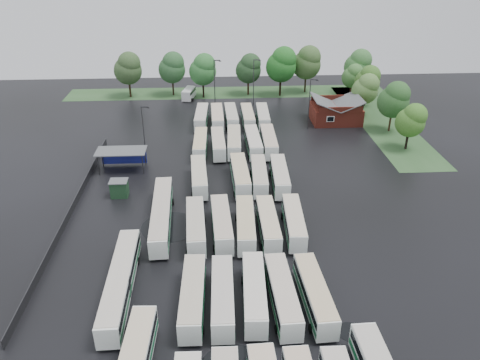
{
  "coord_description": "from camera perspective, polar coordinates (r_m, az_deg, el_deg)",
  "views": [
    {
      "loc": [
        -1.56,
        -50.16,
        34.95
      ],
      "look_at": [
        2.0,
        12.0,
        2.5
      ],
      "focal_mm": 35.0,
      "sensor_mm": 36.0,
      "label": 1
    }
  ],
  "objects": [
    {
      "name": "ground",
      "position": [
        61.16,
        -1.24,
        -7.33
      ],
      "size": [
        160.0,
        160.0,
        0.0
      ],
      "primitive_type": "plane",
      "color": "black",
      "rests_on": "ground"
    },
    {
      "name": "brick_building",
      "position": [
        101.9,
        11.55,
        8.02
      ],
      "size": [
        10.07,
        8.6,
        5.39
      ],
      "color": "maroon",
      "rests_on": "ground"
    },
    {
      "name": "wash_shed",
      "position": [
        80.48,
        -14.22,
        3.24
      ],
      "size": [
        8.2,
        4.2,
        3.58
      ],
      "color": "#2D2D30",
      "rests_on": "ground"
    },
    {
      "name": "utility_hut",
      "position": [
        72.7,
        -14.5,
        -0.99
      ],
      "size": [
        2.7,
        2.2,
        2.62
      ],
      "color": "#17381E",
      "rests_on": "ground"
    },
    {
      "name": "grass_strip_north",
      "position": [
        120.21,
        -1.46,
        10.62
      ],
      "size": [
        80.0,
        10.0,
        0.01
      ],
      "primitive_type": "cube",
      "color": "#2D5228",
      "rests_on": "ground"
    },
    {
      "name": "grass_strip_east",
      "position": [
        105.49,
        16.76,
        6.99
      ],
      "size": [
        10.0,
        50.0,
        0.01
      ],
      "primitive_type": "cube",
      "color": "#2D5228",
      "rests_on": "ground"
    },
    {
      "name": "west_fence",
      "position": [
        70.63,
        -19.84,
        -3.38
      ],
      "size": [
        0.1,
        50.0,
        1.2
      ],
      "primitive_type": "cube",
      "color": "#2D2D30",
      "rests_on": "ground"
    },
    {
      "name": "bus_r1c0",
      "position": [
        50.44,
        -5.78,
        -13.9
      ],
      "size": [
        2.63,
        11.14,
        3.09
      ],
      "rotation": [
        0.0,
        0.0,
        -0.02
      ],
      "color": "white",
      "rests_on": "ground"
    },
    {
      "name": "bus_r1c1",
      "position": [
        50.28,
        -2.14,
        -13.97
      ],
      "size": [
        2.47,
        10.87,
        3.01
      ],
      "rotation": [
        0.0,
        0.0,
        -0.02
      ],
      "color": "white",
      "rests_on": "ground"
    },
    {
      "name": "bus_r1c2",
      "position": [
        50.66,
        1.75,
        -13.54
      ],
      "size": [
        2.8,
        11.06,
        3.05
      ],
      "rotation": [
        0.0,
        0.0,
        -0.04
      ],
      "color": "white",
      "rests_on": "ground"
    },
    {
      "name": "bus_r1c3",
      "position": [
        50.58,
        5.2,
        -13.73
      ],
      "size": [
        2.74,
        11.12,
        3.07
      ],
      "rotation": [
        0.0,
        0.0,
        0.04
      ],
      "color": "white",
      "rests_on": "ground"
    },
    {
      "name": "bus_r1c4",
      "position": [
        51.08,
        9.08,
        -13.55
      ],
      "size": [
        2.85,
        11.04,
        3.04
      ],
      "rotation": [
        0.0,
        0.0,
        0.05
      ],
      "color": "white",
      "rests_on": "ground"
    },
    {
      "name": "bus_r2c0",
      "position": [
        61.16,
        -5.42,
        -5.56
      ],
      "size": [
        2.86,
        11.11,
        3.06
      ],
      "rotation": [
        0.0,
        0.0,
        0.05
      ],
      "color": "white",
      "rests_on": "ground"
    },
    {
      "name": "bus_r2c1",
      "position": [
        61.35,
        -2.26,
        -5.32
      ],
      "size": [
        2.83,
        11.17,
        3.08
      ],
      "rotation": [
        0.0,
        0.0,
        0.04
      ],
      "color": "white",
      "rests_on": "ground"
    },
    {
      "name": "bus_r2c2",
      "position": [
        61.21,
        0.67,
        -5.4
      ],
      "size": [
        2.71,
        11.03,
        3.05
      ],
      "rotation": [
        0.0,
        0.0,
        -0.04
      ],
      "color": "white",
      "rests_on": "ground"
    },
    {
      "name": "bus_r2c3",
      "position": [
        61.46,
        3.44,
        -5.34
      ],
      "size": [
        2.37,
        10.81,
        3.01
      ],
      "rotation": [
        0.0,
        0.0,
        0.01
      ],
      "color": "white",
      "rests_on": "ground"
    },
    {
      "name": "bus_r2c4",
      "position": [
        62.16,
        6.57,
        -5.07
      ],
      "size": [
        2.84,
        10.87,
        3.0
      ],
      "rotation": [
        0.0,
        0.0,
        -0.05
      ],
      "color": "white",
      "rests_on": "ground"
    },
    {
      "name": "bus_r3c0",
      "position": [
        73.3,
        -5.01,
        0.42
      ],
      "size": [
        2.89,
        11.07,
        3.05
      ],
      "rotation": [
        0.0,
        0.0,
        0.05
      ],
      "color": "white",
      "rests_on": "ground"
    },
    {
      "name": "bus_r3c2",
      "position": [
        73.33,
        0.01,
        0.6
      ],
      "size": [
        2.8,
        11.46,
        3.17
      ],
      "rotation": [
        0.0,
        0.0,
        0.03
      ],
      "color": "white",
      "rests_on": "ground"
    },
    {
      "name": "bus_r3c3",
      "position": [
        73.42,
        2.34,
        0.53
      ],
      "size": [
        2.74,
        10.89,
        3.01
      ],
      "rotation": [
        0.0,
        0.0,
        -0.04
      ],
      "color": "white",
      "rests_on": "ground"
    },
    {
      "name": "bus_r3c4",
      "position": [
        73.41,
        4.86,
        0.49
      ],
      "size": [
        2.86,
        11.22,
        3.1
      ],
      "rotation": [
        0.0,
        0.0,
        -0.05
      ],
      "color": "white",
      "rests_on": "ground"
    },
    {
      "name": "bus_r4c0",
      "position": [
        85.16,
        -4.85,
        4.4
      ],
      "size": [
        2.53,
        10.77,
        2.98
      ],
      "rotation": [
        0.0,
        0.0,
        -0.02
      ],
      "color": "white",
      "rests_on": "ground"
    },
    {
      "name": "bus_r4c1",
      "position": [
        85.11,
        -2.67,
        4.46
      ],
      "size": [
        2.59,
        10.79,
        2.98
      ],
      "rotation": [
        0.0,
        0.0,
        0.03
      ],
      "color": "white",
      "rests_on": "ground"
    },
    {
      "name": "bus_r4c2",
      "position": [
        85.5,
        -0.72,
        4.65
      ],
      "size": [
        2.79,
        11.26,
        3.11
      ],
      "rotation": [
        0.0,
        0.0,
        -0.04
      ],
      "color": "white",
      "rests_on": "ground"
    },
    {
      "name": "bus_r4c3",
      "position": [
        85.44,
        1.62,
        4.63
      ],
      "size": [
        2.64,
        11.29,
        3.13
      ],
      "rotation": [
        0.0,
        0.0,
        0.02
      ],
      "color": "white",
      "rests_on": "ground"
    },
    {
      "name": "bus_r4c4",
      "position": [
        85.8,
        3.53,
        4.7
      ],
      "size": [
        2.65,
        11.42,
        3.17
      ],
      "rotation": [
        0.0,
        0.0,
        -0.02
      ],
      "color": "white",
      "rests_on": "ground"
    },
    {
      "name": "bus_r5c0",
      "position": [
        98.24,
        -4.71,
        7.65
      ],
      "size": [
        2.86,
        11.21,
        3.09
      ],
      "rotation": [
        0.0,
        0.0,
        -0.05
      ],
      "color": "white",
      "rests_on": "ground"
    },
    {
      "name": "bus_r5c1",
      "position": [
        97.76,
        -2.79,
        7.63
      ],
      "size": [
        2.59,
        11.32,
        3.14
      ],
      "rotation": [
        0.0,
        0.0,
        0.02
      ],
      "color": "white",
      "rests_on": "ground"
    },
    {
      "name": "bus_r5c2",
      "position": [
        98.15,
        -1.07,
        7.72
      ],
      "size": [
        2.68,
        11.2,
        3.1
      ],
      "rotation": [
        0.0,
        0.0,
        0.03
      ],
      "color": "white",
      "rests_on": "ground"
    },
    {
      "name": "bus_r5c3",
      "position": [
        98.2,
        0.94,
        7.71
      ],
      "size": [
        2.43,
        10.91,
        3.03
      ],
      "rotation": [
        0.0,
        0.0,
        0.01
      ],
      "color": "white",
      "rests_on": "ground"
    },
    {
      "name": "bus_r5c4",
      "position": [
        98.29,
        2.8,
        7.71
      ],
      "size": [
        2.71,
        11.1,
        3.07
      ],
      "rotation": [
        0.0,
        0.0,
        -0.03
      ],
      "color": "white",
      "rests_on": "ground"
    },
    {
      "name": "artic_bus_west_b",
      "position": [
        64.11,
        -9.55,
        -4.11
      ],
      "size": [
        3.06,
        16.92,
        3.13
      ],
      "rotation": [
        0.0,
        0.0,
        0.04
      ],
      "color": "white",
      "rests_on": "ground"
    },
    {
      "name": "artic_bus_west_c",
      "position": [
        53.48,
        -14.37,
        -11.95
      ],
      "size": [
        2.59,
        16.61,
        3.08
      ],
      "rotation": [
        0.0,
        0.0,
        0.01
      ],
      "color": "white",
      "rests_on": "ground"
    },
    {
      "name": "minibus",
      "position": [
        115.38,
        -6.26,
        10.46
      ],
      "size": [
        3.28,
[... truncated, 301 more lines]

